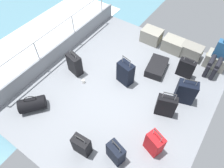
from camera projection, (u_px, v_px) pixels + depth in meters
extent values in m
cube|color=gray|center=(122.00, 90.00, 5.30)|extent=(4.40, 5.20, 0.06)
cube|color=gray|center=(60.00, 51.00, 5.87)|extent=(0.06, 5.20, 0.45)
cylinder|color=silver|center=(39.00, 58.00, 5.30)|extent=(0.04, 0.04, 1.00)
cylinder|color=silver|center=(74.00, 31.00, 6.01)|extent=(0.04, 0.04, 1.00)
cylinder|color=silver|center=(102.00, 9.00, 6.72)|extent=(0.04, 0.04, 1.00)
cylinder|color=silver|center=(54.00, 28.00, 5.27)|extent=(0.04, 4.16, 0.04)
cube|color=white|center=(32.00, 47.00, 6.82)|extent=(2.40, 7.28, 0.01)
cube|color=gray|center=(152.00, 36.00, 6.33)|extent=(0.60, 0.45, 0.42)
torus|color=tan|center=(143.00, 30.00, 6.37)|extent=(0.02, 0.12, 0.12)
torus|color=tan|center=(161.00, 37.00, 6.15)|extent=(0.02, 0.12, 0.12)
cube|color=gray|center=(173.00, 45.00, 6.08)|extent=(0.62, 0.44, 0.39)
torus|color=tan|center=(164.00, 39.00, 6.13)|extent=(0.02, 0.12, 0.12)
torus|color=tan|center=(184.00, 47.00, 5.91)|extent=(0.02, 0.12, 0.12)
cube|color=gray|center=(191.00, 51.00, 5.90)|extent=(0.60, 0.38, 0.39)
torus|color=tan|center=(182.00, 45.00, 5.94)|extent=(0.02, 0.12, 0.12)
torus|color=tan|center=(202.00, 53.00, 5.73)|extent=(0.02, 0.12, 0.12)
cube|color=gray|center=(216.00, 61.00, 5.65)|extent=(0.57, 0.42, 0.40)
torus|color=tan|center=(207.00, 54.00, 5.69)|extent=(0.02, 0.12, 0.12)
cube|color=#26598C|center=(222.00, 50.00, 5.28)|extent=(0.34, 0.20, 0.48)
cylinder|color=black|center=(219.00, 63.00, 5.25)|extent=(0.12, 0.40, 0.12)
cylinder|color=black|center=(213.00, 74.00, 5.34)|extent=(0.11, 0.11, 0.40)
cylinder|color=black|center=(212.00, 60.00, 5.31)|extent=(0.12, 0.40, 0.12)
cylinder|color=black|center=(206.00, 71.00, 5.40)|extent=(0.11, 0.11, 0.40)
cube|color=black|center=(157.00, 67.00, 5.62)|extent=(0.59, 0.83, 0.23)
cube|color=white|center=(161.00, 57.00, 5.81)|extent=(0.05, 0.01, 0.08)
cube|color=black|center=(186.00, 92.00, 4.83)|extent=(0.51, 0.38, 0.64)
cylinder|color=#A5A8AD|center=(184.00, 81.00, 4.55)|extent=(0.02, 0.02, 0.12)
cylinder|color=#A5A8AD|center=(197.00, 83.00, 4.51)|extent=(0.02, 0.02, 0.12)
cylinder|color=#2D2D2D|center=(191.00, 80.00, 4.48)|extent=(0.28, 0.11, 0.02)
cube|color=white|center=(187.00, 86.00, 4.83)|extent=(0.05, 0.02, 0.08)
cube|color=black|center=(186.00, 68.00, 5.38)|extent=(0.44, 0.21, 0.53)
cylinder|color=#A5A8AD|center=(184.00, 58.00, 5.18)|extent=(0.02, 0.02, 0.09)
cylinder|color=#A5A8AD|center=(194.00, 62.00, 5.10)|extent=(0.02, 0.02, 0.09)
cylinder|color=#2D2D2D|center=(190.00, 59.00, 5.10)|extent=(0.28, 0.04, 0.02)
cube|color=green|center=(188.00, 65.00, 5.40)|extent=(0.05, 0.01, 0.08)
cube|color=black|center=(75.00, 64.00, 5.44)|extent=(0.46, 0.31, 0.59)
cylinder|color=#A5A8AD|center=(70.00, 52.00, 5.22)|extent=(0.02, 0.02, 0.11)
cylinder|color=#A5A8AD|center=(76.00, 57.00, 5.11)|extent=(0.02, 0.02, 0.11)
cylinder|color=#2D2D2D|center=(72.00, 53.00, 5.12)|extent=(0.27, 0.08, 0.02)
cube|color=green|center=(78.00, 60.00, 5.43)|extent=(0.05, 0.02, 0.08)
cube|color=black|center=(166.00, 106.00, 4.60)|extent=(0.47, 0.31, 0.61)
cylinder|color=#A5A8AD|center=(163.00, 95.00, 4.32)|extent=(0.02, 0.02, 0.18)
cylinder|color=#A5A8AD|center=(176.00, 97.00, 4.27)|extent=(0.02, 0.02, 0.18)
cylinder|color=#2D2D2D|center=(170.00, 94.00, 4.23)|extent=(0.27, 0.10, 0.02)
cube|color=silver|center=(167.00, 101.00, 4.61)|extent=(0.05, 0.02, 0.08)
cube|color=black|center=(82.00, 145.00, 4.07)|extent=(0.37, 0.23, 0.51)
cylinder|color=#A5A8AD|center=(75.00, 136.00, 3.87)|extent=(0.02, 0.02, 0.10)
cylinder|color=#A5A8AD|center=(85.00, 142.00, 3.80)|extent=(0.02, 0.02, 0.10)
cylinder|color=#2D2D2D|center=(80.00, 138.00, 3.79)|extent=(0.24, 0.03, 0.02)
cube|color=green|center=(85.00, 140.00, 4.08)|extent=(0.05, 0.01, 0.08)
cube|color=red|center=(154.00, 143.00, 4.08)|extent=(0.40, 0.34, 0.56)
cylinder|color=#A5A8AD|center=(154.00, 131.00, 3.84)|extent=(0.02, 0.02, 0.18)
cylinder|color=#A5A8AD|center=(161.00, 140.00, 3.73)|extent=(0.02, 0.02, 0.18)
cylinder|color=#2D2D2D|center=(158.00, 133.00, 3.71)|extent=(0.22, 0.10, 0.02)
cube|color=green|center=(160.00, 137.00, 4.00)|extent=(0.05, 0.02, 0.08)
cube|color=black|center=(116.00, 153.00, 3.98)|extent=(0.40, 0.30, 0.52)
cylinder|color=#A5A8AD|center=(112.00, 142.00, 3.77)|extent=(0.02, 0.02, 0.15)
cylinder|color=#A5A8AD|center=(120.00, 151.00, 3.67)|extent=(0.02, 0.02, 0.15)
cylinder|color=#2D2D2D|center=(116.00, 145.00, 3.66)|extent=(0.23, 0.08, 0.02)
cube|color=green|center=(120.00, 146.00, 3.90)|extent=(0.05, 0.02, 0.08)
cube|color=black|center=(125.00, 73.00, 5.20)|extent=(0.46, 0.34, 0.64)
cylinder|color=#A5A8AD|center=(123.00, 59.00, 4.93)|extent=(0.02, 0.02, 0.20)
cylinder|color=#A5A8AD|center=(130.00, 64.00, 4.82)|extent=(0.02, 0.02, 0.20)
cylinder|color=#2D2D2D|center=(127.00, 58.00, 4.79)|extent=(0.27, 0.07, 0.02)
cube|color=green|center=(129.00, 68.00, 5.19)|extent=(0.05, 0.02, 0.08)
cylinder|color=black|center=(32.00, 104.00, 4.79)|extent=(0.65, 0.69, 0.33)
torus|color=black|center=(30.00, 100.00, 4.65)|extent=(0.19, 0.23, 0.28)
cylinder|color=white|center=(84.00, 81.00, 5.38)|extent=(0.08, 0.08, 0.10)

